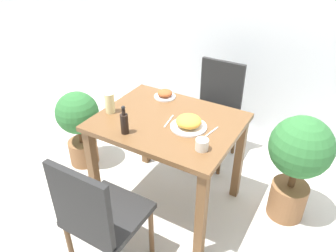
% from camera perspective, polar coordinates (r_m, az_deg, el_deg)
% --- Properties ---
extents(ground_plane, '(16.00, 16.00, 0.00)m').
position_cam_1_polar(ground_plane, '(2.74, 0.00, -12.74)').
color(ground_plane, beige).
extents(wall_back, '(8.00, 0.05, 2.60)m').
position_cam_1_polar(wall_back, '(3.23, 12.83, 20.06)').
color(wall_back, silver).
rests_on(wall_back, ground_plane).
extents(dining_table, '(0.98, 0.78, 0.76)m').
position_cam_1_polar(dining_table, '(2.33, 0.00, -1.52)').
color(dining_table, brown).
rests_on(dining_table, ground_plane).
extents(chair_near, '(0.42, 0.42, 0.91)m').
position_cam_1_polar(chair_near, '(1.97, -12.01, -14.92)').
color(chair_near, black).
rests_on(chair_near, ground_plane).
extents(chair_far, '(0.42, 0.42, 0.91)m').
position_cam_1_polar(chair_far, '(2.98, 8.23, 3.41)').
color(chair_far, black).
rests_on(chair_far, ground_plane).
extents(food_plate, '(0.25, 0.25, 0.09)m').
position_cam_1_polar(food_plate, '(2.17, 3.62, 0.60)').
color(food_plate, white).
rests_on(food_plate, dining_table).
extents(side_plate, '(0.17, 0.17, 0.06)m').
position_cam_1_polar(side_plate, '(2.56, -0.55, 5.56)').
color(side_plate, white).
rests_on(side_plate, dining_table).
extents(drink_cup, '(0.08, 0.08, 0.07)m').
position_cam_1_polar(drink_cup, '(1.97, 5.94, -3.24)').
color(drink_cup, silver).
rests_on(drink_cup, dining_table).
extents(juice_glass, '(0.07, 0.07, 0.15)m').
position_cam_1_polar(juice_glass, '(2.36, -10.11, 3.97)').
color(juice_glass, beige).
rests_on(juice_glass, dining_table).
extents(sauce_bottle, '(0.05, 0.05, 0.20)m').
position_cam_1_polar(sauce_bottle, '(2.11, -7.60, 0.59)').
color(sauce_bottle, black).
rests_on(sauce_bottle, dining_table).
extents(fork_utensil, '(0.04, 0.17, 0.00)m').
position_cam_1_polar(fork_utensil, '(2.25, 0.14, 0.86)').
color(fork_utensil, silver).
rests_on(fork_utensil, dining_table).
extents(spoon_utensil, '(0.04, 0.20, 0.00)m').
position_cam_1_polar(spoon_utensil, '(2.14, 7.23, -1.30)').
color(spoon_utensil, silver).
rests_on(spoon_utensil, dining_table).
extents(potted_plant_left, '(0.37, 0.37, 0.71)m').
position_cam_1_polar(potted_plant_left, '(2.98, -15.28, 0.63)').
color(potted_plant_left, brown).
rests_on(potted_plant_left, ground_plane).
extents(potted_plant_right, '(0.43, 0.43, 0.85)m').
position_cam_1_polar(potted_plant_right, '(2.46, 21.69, -5.34)').
color(potted_plant_right, brown).
rests_on(potted_plant_right, ground_plane).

